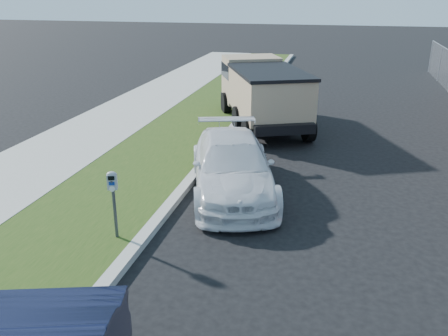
# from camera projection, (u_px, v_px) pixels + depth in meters

# --- Properties ---
(ground) EXTENTS (120.00, 120.00, 0.00)m
(ground) POSITION_uv_depth(u_px,v_px,m) (281.00, 238.00, 9.37)
(ground) COLOR black
(ground) RESTS_ON ground
(streetside) EXTENTS (6.12, 50.00, 0.15)m
(streetside) POSITION_uv_depth(u_px,v_px,m) (78.00, 175.00, 12.39)
(streetside) COLOR gray
(streetside) RESTS_ON ground
(parking_meter) EXTENTS (0.21, 0.17, 1.35)m
(parking_meter) POSITION_uv_depth(u_px,v_px,m) (113.00, 190.00, 8.83)
(parking_meter) COLOR #3F4247
(parking_meter) RESTS_ON ground
(white_wagon) EXTENTS (3.13, 4.95, 1.34)m
(white_wagon) POSITION_uv_depth(u_px,v_px,m) (233.00, 165.00, 11.37)
(white_wagon) COLOR white
(white_wagon) RESTS_ON ground
(dump_truck) EXTENTS (4.12, 5.97, 2.21)m
(dump_truck) POSITION_uv_depth(u_px,v_px,m) (262.00, 90.00, 16.83)
(dump_truck) COLOR black
(dump_truck) RESTS_ON ground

